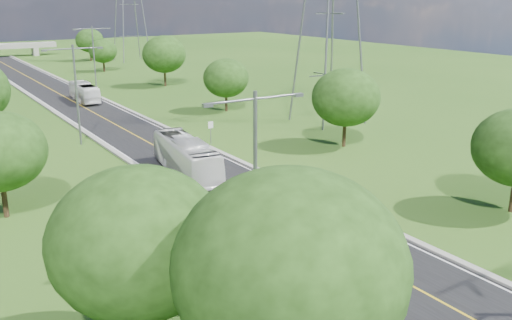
{
  "coord_description": "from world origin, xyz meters",
  "views": [
    {
      "loc": [
        -21.18,
        -11.86,
        14.61
      ],
      "look_at": [
        0.36,
        21.87,
        3.0
      ],
      "focal_mm": 40.0,
      "sensor_mm": 36.0,
      "label": 1
    }
  ],
  "objects": [
    {
      "name": "tree_rb",
      "position": [
        16.0,
        30.0,
        4.95
      ],
      "size": [
        6.72,
        6.72,
        7.82
      ],
      "color": "black",
      "rests_on": "ground"
    },
    {
      "name": "speed_limit_sign",
      "position": [
        5.2,
        37.98,
        1.6
      ],
      "size": [
        0.55,
        0.09,
        2.4
      ],
      "color": "slate",
      "rests_on": "ground"
    },
    {
      "name": "road",
      "position": [
        0.0,
        66.0,
        0.03
      ],
      "size": [
        8.0,
        150.0,
        0.06
      ],
      "primitive_type": "cube",
      "color": "black",
      "rests_on": "ground"
    },
    {
      "name": "streetlight_far_right",
      "position": [
        6.0,
        78.0,
        5.94
      ],
      "size": [
        5.9,
        0.25,
        10.0
      ],
      "color": "slate",
      "rests_on": "ground"
    },
    {
      "name": "bus_inbound",
      "position": [
        -1.47,
        29.84,
        1.62
      ],
      "size": [
        4.1,
        11.43,
        3.11
      ],
      "primitive_type": "imported",
      "rotation": [
        0.0,
        0.0,
        -0.14
      ],
      "color": "white",
      "rests_on": "road"
    },
    {
      "name": "power_tower_near",
      "position": [
        22.0,
        40.0,
        14.01
      ],
      "size": [
        9.0,
        6.4,
        28.0
      ],
      "color": "slate",
      "rests_on": "ground"
    },
    {
      "name": "curb_right",
      "position": [
        4.25,
        66.0,
        0.11
      ],
      "size": [
        0.5,
        150.0,
        0.22
      ],
      "primitive_type": "cube",
      "color": "gray",
      "rests_on": "ground"
    },
    {
      "name": "tree_lf",
      "position": [
        -11.0,
        2.0,
        5.89
      ],
      "size": [
        7.98,
        7.98,
        9.28
      ],
      "color": "black",
      "rests_on": "ground"
    },
    {
      "name": "streetlight_mid_left",
      "position": [
        -6.0,
        45.0,
        5.94
      ],
      "size": [
        5.9,
        0.25,
        10.0
      ],
      "color": "slate",
      "rests_on": "ground"
    },
    {
      "name": "bus_outbound",
      "position": [
        1.43,
        68.76,
        1.37
      ],
      "size": [
        2.67,
        9.52,
        2.63
      ],
      "primitive_type": "imported",
      "rotation": [
        0.0,
        0.0,
        3.09
      ],
      "color": "white",
      "rests_on": "road"
    },
    {
      "name": "tree_rf",
      "position": [
        18.0,
        120.0,
        4.64
      ],
      "size": [
        6.3,
        6.3,
        7.33
      ],
      "color": "black",
      "rests_on": "ground"
    },
    {
      "name": "tree_la",
      "position": [
        -14.0,
        8.0,
        5.27
      ],
      "size": [
        7.14,
        7.14,
        8.3
      ],
      "color": "black",
      "rests_on": "ground"
    },
    {
      "name": "ground",
      "position": [
        0.0,
        60.0,
        0.0
      ],
      "size": [
        260.0,
        260.0,
        0.0
      ],
      "primitive_type": "plane",
      "color": "#2A5116",
      "rests_on": "ground"
    },
    {
      "name": "streetlight_near_left",
      "position": [
        -6.0,
        12.0,
        5.94
      ],
      "size": [
        5.9,
        0.25,
        10.0
      ],
      "color": "slate",
      "rests_on": "ground"
    },
    {
      "name": "tree_re",
      "position": [
        14.5,
        100.0,
        4.02
      ],
      "size": [
        5.46,
        5.46,
        6.35
      ],
      "color": "black",
      "rests_on": "ground"
    },
    {
      "name": "tree_rc",
      "position": [
        15.0,
        52.0,
        4.33
      ],
      "size": [
        5.88,
        5.88,
        6.84
      ],
      "color": "black",
      "rests_on": "ground"
    },
    {
      "name": "curb_left",
      "position": [
        -4.25,
        66.0,
        0.11
      ],
      "size": [
        0.5,
        150.0,
        0.22
      ],
      "primitive_type": "cube",
      "color": "gray",
      "rests_on": "ground"
    },
    {
      "name": "tree_rd",
      "position": [
        17.0,
        76.0,
        5.27
      ],
      "size": [
        7.14,
        7.14,
        8.3
      ],
      "color": "black",
      "rests_on": "ground"
    }
  ]
}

